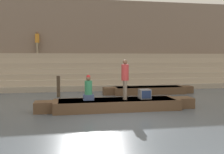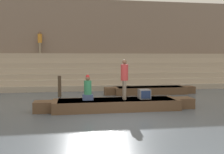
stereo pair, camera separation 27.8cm
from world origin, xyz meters
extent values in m
plane|color=#4C5660|center=(0.00, 0.00, 0.00)|extent=(120.00, 120.00, 0.00)
cube|color=tan|center=(0.00, 10.41, 0.19)|extent=(36.00, 3.86, 0.37)
cube|color=#B2A28D|center=(0.00, 10.68, 0.56)|extent=(36.00, 3.31, 0.37)
cube|color=tan|center=(0.00, 10.96, 0.94)|extent=(36.00, 2.76, 0.37)
cube|color=#B2A28D|center=(0.00, 11.24, 1.31)|extent=(36.00, 2.20, 0.37)
cube|color=tan|center=(0.00, 11.51, 1.68)|extent=(36.00, 1.65, 0.37)
cube|color=#B2A28D|center=(0.00, 11.79, 2.06)|extent=(36.00, 1.10, 0.37)
cube|color=tan|center=(0.00, 12.06, 2.43)|extent=(36.00, 0.55, 0.37)
cube|color=#7F6B5B|center=(0.00, 12.94, 3.50)|extent=(34.20, 1.20, 7.00)
cube|color=#4C4037|center=(0.00, 12.32, 0.30)|extent=(34.20, 0.12, 0.60)
cube|color=brown|center=(0.06, 2.02, 0.23)|extent=(5.50, 1.43, 0.46)
cube|color=#993328|center=(0.06, 2.02, 0.43)|extent=(5.06, 1.33, 0.05)
cube|color=brown|center=(3.20, 2.02, 0.23)|extent=(0.77, 0.79, 0.46)
cube|color=brown|center=(-3.07, 2.02, 0.23)|extent=(0.77, 0.79, 0.46)
cylinder|color=olive|center=(-0.76, 2.83, 0.36)|extent=(2.57, 0.04, 0.04)
cylinder|color=#756656|center=(0.40, 2.03, 0.88)|extent=(0.14, 0.14, 0.84)
cylinder|color=#756656|center=(0.40, 1.85, 0.88)|extent=(0.14, 0.14, 0.84)
cylinder|color=#B23333|center=(0.40, 1.94, 1.65)|extent=(0.32, 0.32, 0.70)
sphere|color=brown|center=(0.40, 1.94, 2.10)|extent=(0.20, 0.20, 0.20)
cube|color=#3D4C75|center=(-1.19, 2.06, 0.58)|extent=(0.45, 0.36, 0.25)
cylinder|color=#338456|center=(-1.19, 2.06, 1.00)|extent=(0.32, 0.32, 0.60)
sphere|color=brown|center=(-1.19, 2.06, 1.40)|extent=(0.20, 0.20, 0.20)
sphere|color=red|center=(-1.19, 2.06, 1.47)|extent=(0.17, 0.17, 0.17)
cube|color=slate|center=(1.33, 2.02, 0.67)|extent=(0.50, 0.47, 0.42)
cube|color=navy|center=(1.33, 1.78, 0.67)|extent=(0.42, 0.02, 0.34)
cube|color=brown|center=(3.05, 6.64, 0.22)|extent=(4.54, 1.27, 0.44)
cube|color=#2D2D2D|center=(3.05, 6.64, 0.42)|extent=(4.18, 1.17, 0.05)
cube|color=brown|center=(5.64, 6.64, 0.22)|extent=(0.64, 0.70, 0.44)
cube|color=brown|center=(0.47, 6.64, 0.22)|extent=(0.64, 0.70, 0.44)
cylinder|color=#473828|center=(-2.55, 6.22, 0.62)|extent=(0.20, 0.20, 1.23)
cylinder|color=gray|center=(-4.23, 12.15, 3.03)|extent=(0.14, 0.14, 0.82)
cylinder|color=gray|center=(-4.23, 11.97, 3.03)|extent=(0.14, 0.14, 0.82)
cylinder|color=orange|center=(-4.23, 12.06, 3.78)|extent=(0.33, 0.33, 0.68)
sphere|color=brown|center=(-4.23, 12.06, 4.22)|extent=(0.19, 0.19, 0.19)
camera|label=1|loc=(-2.21, -9.14, 2.30)|focal=42.00mm
camera|label=2|loc=(-1.94, -9.19, 2.30)|focal=42.00mm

